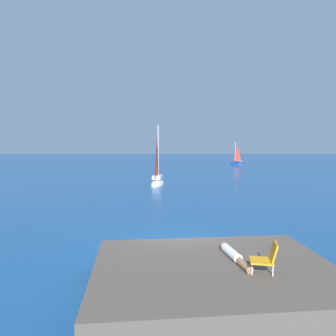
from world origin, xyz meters
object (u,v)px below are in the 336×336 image
(sailboat_near, at_px, (159,181))
(person_sunbather, at_px, (235,255))
(sailboat_far, at_px, (237,163))
(beach_chair, at_px, (268,257))

(sailboat_near, distance_m, person_sunbather, 19.94)
(person_sunbather, bearing_deg, sailboat_far, 156.22)
(sailboat_far, relative_size, person_sunbather, 2.32)
(sailboat_far, relative_size, beach_chair, 5.06)
(person_sunbather, bearing_deg, beach_chair, 16.19)
(person_sunbather, xyz_separation_m, beach_chair, (0.55, -1.03, 0.33))
(sailboat_far, xyz_separation_m, person_sunbather, (-9.16, -42.78, 0.70))
(sailboat_near, height_order, beach_chair, sailboat_near)
(person_sunbather, relative_size, beach_chair, 2.19)
(sailboat_near, distance_m, sailboat_far, 25.88)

